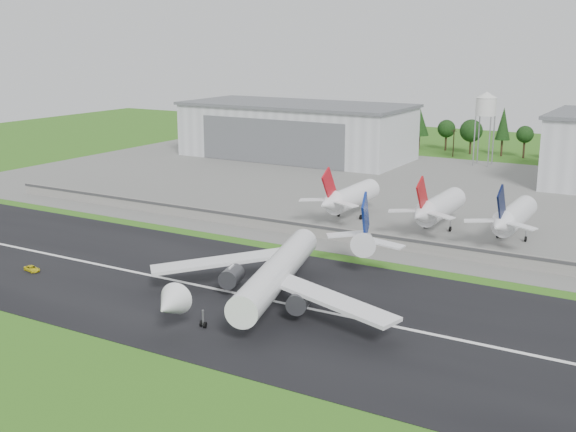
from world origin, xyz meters
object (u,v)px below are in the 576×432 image
Objects in this scene: parked_jet_red_a at (348,197)px; ground_vehicle at (32,269)px; main_airliner at (276,279)px; parked_jet_navy at (512,217)px; parked_jet_red_b at (437,208)px.

ground_vehicle is at bearing -116.86° from parked_jet_red_a.
main_airliner reaches higher than parked_jet_red_a.
parked_jet_navy is at bearing -128.56° from main_airliner.
parked_jet_red_b is at bearing -113.17° from main_airliner.
parked_jet_navy is (84.59, 77.47, 5.60)m from ground_vehicle.
parked_jet_red_b reaches higher than parked_jet_red_a.
main_airliner is 69.12m from parked_jet_red_a.
main_airliner reaches higher than parked_jet_navy.
parked_jet_red_b is 19.48m from parked_jet_navy.
parked_jet_red_a is (-16.92, 67.01, 1.45)m from main_airliner.
parked_jet_red_a is at bearing 179.99° from parked_jet_navy.
main_airliner reaches higher than parked_jet_red_b.
main_airliner reaches higher than ground_vehicle.
main_airliner is at bearing -97.61° from parked_jet_red_b.
parked_jet_red_a is (39.23, 77.48, 5.65)m from ground_vehicle.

